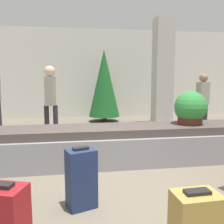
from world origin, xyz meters
TOP-DOWN VIEW (x-y plane):
  - ground_plane at (0.00, 0.00)m, footprint 18.00×18.00m
  - back_wall at (0.00, 6.46)m, footprint 18.00×0.06m
  - carousel at (0.00, 1.34)m, footprint 8.30×0.91m
  - pillar at (2.04, 4.49)m, footprint 0.53×0.53m
  - suitcase_0 at (0.33, -1.02)m, footprint 0.39×0.29m
  - suitcase_4 at (-0.58, -0.11)m, footprint 0.37×0.32m
  - potted_plant_0 at (1.43, 1.36)m, footprint 0.57×0.57m
  - traveler_0 at (-1.16, 3.02)m, footprint 0.31×0.35m
  - traveler_1 at (2.72, 3.29)m, footprint 0.36×0.27m
  - decorated_tree at (0.37, 5.37)m, footprint 1.02×1.02m

SIDE VIEW (x-z plane):
  - ground_plane at x=0.00m, z-range 0.00..0.00m
  - suitcase_0 at x=0.33m, z-range -0.01..0.55m
  - carousel at x=0.00m, z-range -0.01..0.62m
  - suitcase_4 at x=-0.58m, z-range -0.01..0.69m
  - potted_plant_0 at x=1.43m, z-range 0.61..1.20m
  - traveler_1 at x=2.72m, z-range 0.14..1.69m
  - traveler_0 at x=-1.16m, z-range 0.17..1.90m
  - decorated_tree at x=0.37m, z-range 0.09..2.45m
  - back_wall at x=0.00m, z-range 0.00..3.20m
  - pillar at x=2.04m, z-range 0.00..3.20m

